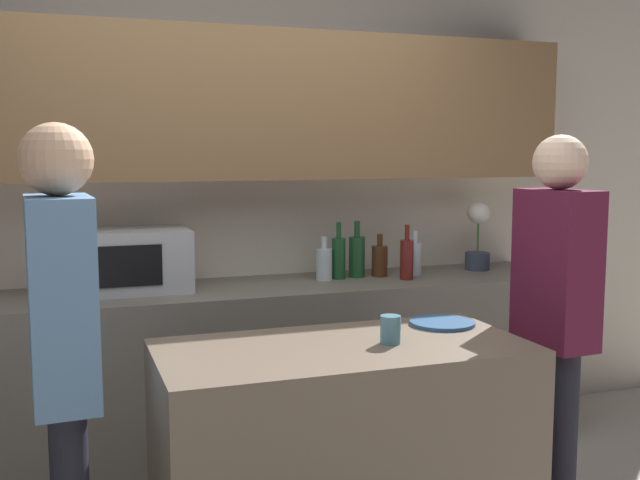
{
  "coord_description": "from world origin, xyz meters",
  "views": [
    {
      "loc": [
        -0.81,
        -2.23,
        1.6
      ],
      "look_at": [
        0.13,
        0.46,
        1.26
      ],
      "focal_mm": 42.0,
      "sensor_mm": 36.0,
      "label": 1
    }
  ],
  "objects": [
    {
      "name": "back_wall",
      "position": [
        0.0,
        1.66,
        1.54
      ],
      "size": [
        6.4,
        0.4,
        2.7
      ],
      "color": "beige",
      "rests_on": "ground_plane"
    },
    {
      "name": "back_counter",
      "position": [
        0.0,
        1.39,
        0.46
      ],
      "size": [
        3.6,
        0.62,
        0.92
      ],
      "color": "#6B665B",
      "rests_on": "ground_plane"
    },
    {
      "name": "kitchen_island",
      "position": [
        0.13,
        0.21,
        0.45
      ],
      "size": [
        1.33,
        0.65,
        0.91
      ],
      "color": "brown",
      "rests_on": "ground_plane"
    },
    {
      "name": "microwave",
      "position": [
        -0.47,
        1.47,
        1.07
      ],
      "size": [
        0.52,
        0.39,
        0.3
      ],
      "color": "#B7BABC",
      "rests_on": "back_counter"
    },
    {
      "name": "potted_plant",
      "position": [
        1.44,
        1.47,
        1.12
      ],
      "size": [
        0.14,
        0.14,
        0.39
      ],
      "color": "#333D4C",
      "rests_on": "back_counter"
    },
    {
      "name": "bottle_0",
      "position": [
        0.5,
        1.44,
        1.01
      ],
      "size": [
        0.09,
        0.09,
        0.23
      ],
      "color": "silver",
      "rests_on": "back_counter"
    },
    {
      "name": "bottle_1",
      "position": [
        0.59,
        1.45,
        1.03
      ],
      "size": [
        0.07,
        0.07,
        0.3
      ],
      "color": "#194723",
      "rests_on": "back_counter"
    },
    {
      "name": "bottle_2",
      "position": [
        0.7,
        1.47,
        1.04
      ],
      "size": [
        0.09,
        0.09,
        0.3
      ],
      "color": "#194723",
      "rests_on": "back_counter"
    },
    {
      "name": "bottle_3",
      "position": [
        0.82,
        1.45,
        1.01
      ],
      "size": [
        0.09,
        0.09,
        0.23
      ],
      "color": "#472814",
      "rests_on": "back_counter"
    },
    {
      "name": "bottle_4",
      "position": [
        0.92,
        1.31,
        1.03
      ],
      "size": [
        0.07,
        0.07,
        0.29
      ],
      "color": "maroon",
      "rests_on": "back_counter"
    },
    {
      "name": "bottle_5",
      "position": [
        1.02,
        1.43,
        1.01
      ],
      "size": [
        0.08,
        0.08,
        0.25
      ],
      "color": "silver",
      "rests_on": "back_counter"
    },
    {
      "name": "plate_on_island",
      "position": [
        0.62,
        0.37,
        0.91
      ],
      "size": [
        0.26,
        0.26,
        0.01
      ],
      "color": "#2D5684",
      "rests_on": "kitchen_island"
    },
    {
      "name": "cup_0",
      "position": [
        0.3,
        0.17,
        0.96
      ],
      "size": [
        0.07,
        0.07,
        0.1
      ],
      "color": "teal",
      "rests_on": "kitchen_island"
    },
    {
      "name": "person_left",
      "position": [
        -0.81,
        0.16,
        1.0
      ],
      "size": [
        0.22,
        0.35,
        1.68
      ],
      "rotation": [
        0.0,
        0.0,
        -1.52
      ],
      "color": "black",
      "rests_on": "ground_plane"
    },
    {
      "name": "person_center",
      "position": [
        1.08,
        0.27,
        0.99
      ],
      "size": [
        0.22,
        0.35,
        1.66
      ],
      "rotation": [
        0.0,
        0.0,
        -4.65
      ],
      "color": "black",
      "rests_on": "ground_plane"
    }
  ]
}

